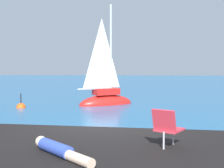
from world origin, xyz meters
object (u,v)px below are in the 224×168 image
(beach_chair, at_px, (167,126))
(person_sunbather, at_px, (59,150))
(marker_buoy, at_px, (21,108))
(sailboat_near, at_px, (106,99))

(beach_chair, bearing_deg, person_sunbather, 139.93)
(person_sunbather, height_order, marker_buoy, person_sunbather)
(sailboat_near, distance_m, marker_buoy, 5.24)
(person_sunbather, xyz_separation_m, beach_chair, (2.03, 0.70, 0.33))
(beach_chair, xyz_separation_m, marker_buoy, (-7.32, 11.01, -1.21))
(person_sunbather, relative_size, beach_chair, 1.70)
(sailboat_near, relative_size, person_sunbather, 5.19)
(person_sunbather, bearing_deg, sailboat_near, 135.77)
(beach_chair, bearing_deg, marker_buoy, 64.47)
(beach_chair, distance_m, marker_buoy, 13.28)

